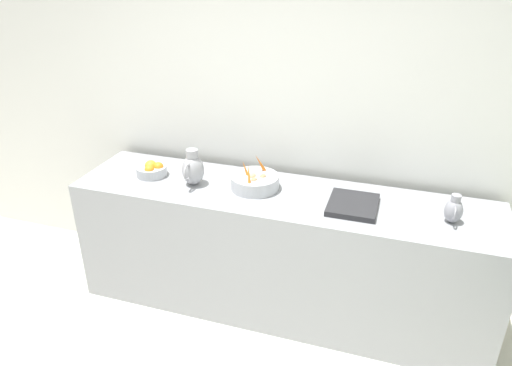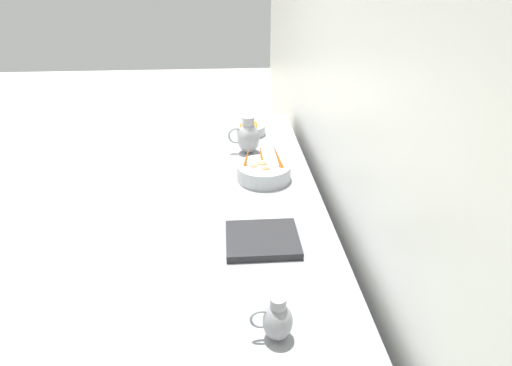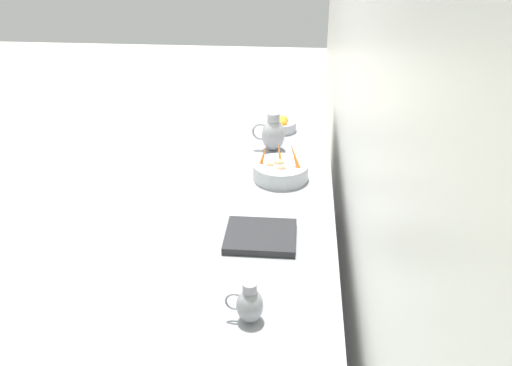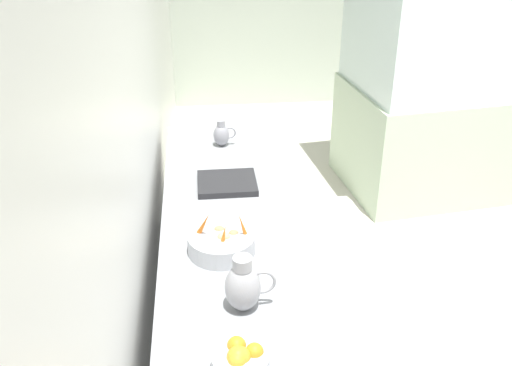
% 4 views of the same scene
% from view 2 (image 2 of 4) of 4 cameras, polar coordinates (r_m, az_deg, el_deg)
% --- Properties ---
extents(ground_plane, '(14.56, 14.56, 0.00)m').
position_cam_2_polar(ground_plane, '(3.29, -27.79, -16.48)').
color(ground_plane, beige).
extents(tile_wall_left, '(0.10, 7.71, 3.00)m').
position_cam_2_polar(tile_wall_left, '(1.89, 15.73, 7.38)').
color(tile_wall_left, silver).
rests_on(tile_wall_left, ground_plane).
extents(prep_counter, '(0.66, 2.82, 0.91)m').
position_cam_2_polar(prep_counter, '(2.74, 0.66, -9.91)').
color(prep_counter, gray).
rests_on(prep_counter, ground_plane).
extents(vegetable_colander, '(0.32, 0.32, 0.22)m').
position_cam_2_polar(vegetable_colander, '(2.63, 1.00, 1.47)').
color(vegetable_colander, '#ADAFB5').
rests_on(vegetable_colander, prep_counter).
extents(orange_bowl, '(0.21, 0.21, 0.11)m').
position_cam_2_polar(orange_bowl, '(3.33, -0.68, 7.08)').
color(orange_bowl, '#ADAFB5').
rests_on(orange_bowl, prep_counter).
extents(metal_pitcher_tall, '(0.21, 0.15, 0.25)m').
position_cam_2_polar(metal_pitcher_tall, '(2.99, -1.04, 6.01)').
color(metal_pitcher_tall, '#939399').
rests_on(metal_pitcher_tall, prep_counter).
extents(metal_pitcher_short, '(0.15, 0.11, 0.18)m').
position_cam_2_polar(metal_pitcher_short, '(1.59, 2.75, -17.33)').
color(metal_pitcher_short, gray).
rests_on(metal_pitcher_short, prep_counter).
extents(counter_sink_basin, '(0.34, 0.30, 0.04)m').
position_cam_2_polar(counter_sink_basin, '(2.07, 0.84, -7.34)').
color(counter_sink_basin, '#232326').
rests_on(counter_sink_basin, prep_counter).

